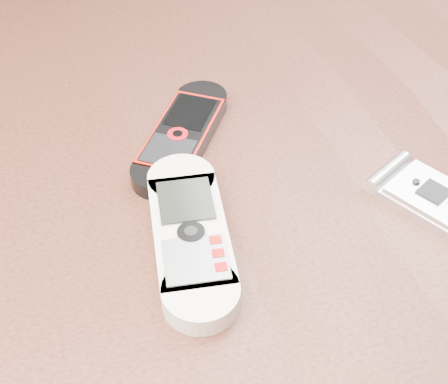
{
  "coord_description": "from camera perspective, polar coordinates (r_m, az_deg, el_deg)",
  "views": [
    {
      "loc": [
        -0.1,
        -0.33,
        1.09
      ],
      "look_at": [
        0.01,
        0.0,
        0.76
      ],
      "focal_mm": 50.0,
      "sensor_mm": 36.0,
      "label": 1
    }
  ],
  "objects": [
    {
      "name": "motorola_razr",
      "position": [
        0.5,
        18.75,
        -0.62
      ],
      "size": [
        0.09,
        0.11,
        0.01
      ],
      "primitive_type": "cube",
      "rotation": [
        0.0,
        0.0,
        0.48
      ],
      "color": "silver",
      "rests_on": "table"
    },
    {
      "name": "table",
      "position": [
        0.56,
        -0.49,
        -8.55
      ],
      "size": [
        1.2,
        0.8,
        0.75
      ],
      "color": "black",
      "rests_on": "ground"
    },
    {
      "name": "nokia_black_red",
      "position": [
        0.54,
        -3.87,
        5.27
      ],
      "size": [
        0.12,
        0.15,
        0.02
      ],
      "primitive_type": "cube",
      "rotation": [
        0.0,
        0.0,
        -0.61
      ],
      "color": "black",
      "rests_on": "table"
    },
    {
      "name": "nokia_white",
      "position": [
        0.45,
        -3.1,
        -3.85
      ],
      "size": [
        0.08,
        0.17,
        0.02
      ],
      "primitive_type": "cube",
      "rotation": [
        0.0,
        0.0,
        -0.15
      ],
      "color": "silver",
      "rests_on": "table"
    }
  ]
}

